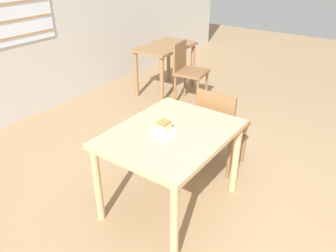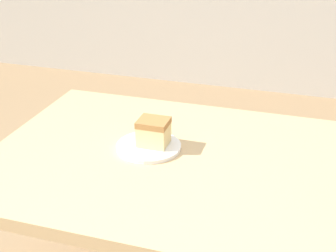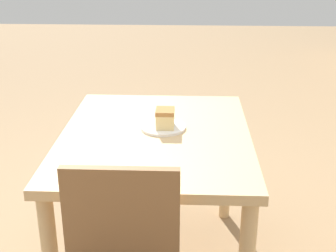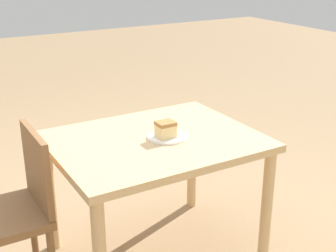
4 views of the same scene
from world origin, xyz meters
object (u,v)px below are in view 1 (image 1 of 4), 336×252
at_px(dining_table_far, 165,54).
at_px(chair_near_window, 220,125).
at_px(dining_table_near, 171,143).
at_px(cake_slice, 163,126).
at_px(chair_far_corner, 188,70).
at_px(plate, 163,133).

height_order(dining_table_far, chair_near_window, chair_near_window).
relative_size(dining_table_near, cake_slice, 11.28).
distance_m(dining_table_near, cake_slice, 0.16).
bearing_deg(chair_far_corner, dining_table_far, 65.46).
xyz_separation_m(dining_table_far, chair_near_window, (-1.34, -1.61, -0.10)).
distance_m(dining_table_far, plate, 2.60).
distance_m(chair_near_window, cake_slice, 0.82).
bearing_deg(plate, dining_table_near, -29.09).
xyz_separation_m(dining_table_near, chair_far_corner, (1.92, 1.06, -0.14)).
xyz_separation_m(dining_table_far, cake_slice, (-2.10, -1.50, 0.19)).
height_order(plate, cake_slice, cake_slice).
relative_size(plate, cake_slice, 2.18).
xyz_separation_m(chair_near_window, chair_far_corner, (1.20, 1.13, 0.00)).
height_order(dining_table_near, dining_table_far, dining_table_near).
bearing_deg(dining_table_far, chair_far_corner, -106.21).
bearing_deg(dining_table_near, chair_far_corner, 28.86).
bearing_deg(chair_far_corner, chair_near_window, -145.11).
xyz_separation_m(plate, cake_slice, (0.01, 0.01, 0.05)).
height_order(dining_table_far, chair_far_corner, chair_far_corner).
bearing_deg(cake_slice, dining_table_near, -44.10).
height_order(dining_table_far, plate, plate).
distance_m(dining_table_near, plate, 0.12).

